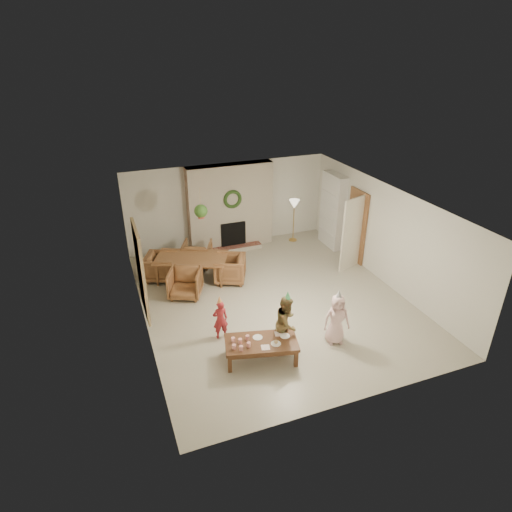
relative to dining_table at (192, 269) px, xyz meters
name	(u,v)px	position (x,y,z in m)	size (l,w,h in m)	color
floor	(274,300)	(1.59, -1.67, -0.32)	(7.00, 7.00, 0.00)	#B7B29E
ceiling	(276,201)	(1.59, -1.67, 2.18)	(7.00, 7.00, 0.00)	white
wall_back	(228,205)	(1.59, 1.83, 0.93)	(7.00, 7.00, 0.00)	silver
wall_front	(360,344)	(1.59, -5.17, 0.93)	(7.00, 7.00, 0.00)	silver
wall_left	(140,276)	(-1.41, -1.67, 0.93)	(7.00, 7.00, 0.00)	silver
wall_right	(385,235)	(4.59, -1.67, 0.93)	(7.00, 7.00, 0.00)	silver
fireplace_mass	(230,207)	(1.59, 1.63, 0.93)	(2.50, 0.40, 2.50)	#5D2A18
fireplace_hearth	(235,248)	(1.59, 1.28, -0.26)	(1.60, 0.30, 0.12)	#5B1F19
fireplace_firebox	(233,234)	(1.59, 1.45, 0.13)	(0.75, 0.12, 0.75)	black
fireplace_wreath	(233,199)	(1.59, 1.40, 1.23)	(0.54, 0.54, 0.10)	#214118
floor_lamp_base	(293,240)	(3.51, 1.33, -0.30)	(0.25, 0.25, 0.03)	gold
floor_lamp_post	(294,222)	(3.51, 1.33, 0.30)	(0.03, 0.03, 1.19)	gold
floor_lamp_shade	(294,204)	(3.51, 1.33, 0.87)	(0.32, 0.32, 0.26)	beige
bookshelf_carcass	(333,211)	(4.43, 0.63, 0.78)	(0.30, 1.00, 2.20)	white
bookshelf_shelf_a	(331,231)	(4.41, 0.63, 0.13)	(0.30, 0.92, 0.03)	white
bookshelf_shelf_b	(332,219)	(4.41, 0.63, 0.53)	(0.30, 0.92, 0.03)	white
bookshelf_shelf_c	(333,206)	(4.41, 0.63, 0.93)	(0.30, 0.92, 0.03)	white
bookshelf_shelf_d	(334,193)	(4.41, 0.63, 1.33)	(0.30, 0.92, 0.03)	white
books_row_lower	(333,229)	(4.39, 0.48, 0.27)	(0.20, 0.40, 0.24)	maroon
books_row_mid	(331,214)	(4.39, 0.68, 0.67)	(0.20, 0.44, 0.24)	#255687
books_row_upper	(334,203)	(4.39, 0.53, 1.06)	(0.20, 0.36, 0.22)	#9F9022
door_frame	(357,226)	(4.55, -0.47, 0.70)	(0.05, 0.86, 2.04)	brown
door_leaf	(352,234)	(4.17, -0.85, 0.68)	(0.05, 0.80, 2.00)	beige
curtain_panel	(141,271)	(-1.37, -1.47, 0.93)	(0.06, 1.20, 2.00)	#C5B68B
dining_table	(192,269)	(0.00, 0.00, 0.00)	(1.80, 1.00, 0.63)	brown
dining_chair_near	(185,283)	(-0.32, -0.72, 0.03)	(0.75, 0.77, 0.70)	brown
dining_chair_far	(197,254)	(0.32, 0.72, 0.03)	(0.75, 0.77, 0.70)	brown
dining_chair_left	(161,267)	(-0.72, 0.32, 0.03)	(0.75, 0.77, 0.70)	brown
dining_chair_right	(230,269)	(0.90, -0.40, 0.03)	(0.75, 0.77, 0.70)	brown
hanging_plant_cord	(200,202)	(0.29, -0.17, 1.83)	(0.01, 0.01, 0.70)	tan
hanging_plant_pot	(201,216)	(0.29, -0.17, 1.48)	(0.16, 0.16, 0.12)	#A84836
hanging_plant_foliage	(201,211)	(0.29, -0.17, 1.60)	(0.32, 0.32, 0.32)	#2A531B
coffee_table_top	(261,343)	(0.53, -3.56, 0.08)	(1.39, 0.69, 0.06)	#57331D
coffee_table_apron	(261,346)	(0.53, -3.56, 0.00)	(1.28, 0.59, 0.09)	#57331D
coffee_leg_fl	(230,364)	(-0.15, -3.69, -0.13)	(0.07, 0.07, 0.36)	#57331D
coffee_leg_fr	(296,358)	(1.08, -3.99, -0.13)	(0.07, 0.07, 0.36)	#57331D
coffee_leg_bl	(228,345)	(-0.01, -3.14, -0.13)	(0.07, 0.07, 0.36)	#57331D
coffee_leg_br	(290,340)	(1.21, -3.44, -0.13)	(0.07, 0.07, 0.36)	#57331D
cup_a	(234,347)	(-0.02, -3.59, 0.16)	(0.07, 0.07, 0.10)	white
cup_b	(233,340)	(0.03, -3.39, 0.16)	(0.07, 0.07, 0.10)	white
cup_c	(241,348)	(0.09, -3.68, 0.16)	(0.07, 0.07, 0.10)	white
cup_d	(240,341)	(0.14, -3.47, 0.16)	(0.07, 0.07, 0.10)	white
cup_e	(249,345)	(0.25, -3.63, 0.16)	(0.07, 0.07, 0.10)	white
cup_f	(247,338)	(0.30, -3.42, 0.16)	(0.07, 0.07, 0.10)	white
plate_a	(258,337)	(0.51, -3.43, 0.11)	(0.19, 0.19, 0.01)	white
plate_b	(276,344)	(0.77, -3.73, 0.11)	(0.19, 0.19, 0.01)	white
plate_c	(285,336)	(1.02, -3.57, 0.11)	(0.19, 0.19, 0.01)	white
food_scoop	(276,342)	(0.77, -3.73, 0.16)	(0.07, 0.07, 0.07)	tan
napkin_left	(265,347)	(0.54, -3.76, 0.11)	(0.16, 0.16, 0.01)	#FFBEBB
napkin_right	(279,334)	(0.94, -3.47, 0.11)	(0.16, 0.16, 0.01)	#FFBEBB
child_red	(220,320)	(0.00, -2.61, 0.12)	(0.32, 0.21, 0.88)	#A5232A
party_hat_red	(220,300)	(0.00, -2.61, 0.60)	(0.12, 0.12, 0.17)	#EBD94E
child_plaid	(287,323)	(1.14, -3.40, 0.28)	(0.58, 0.45, 1.19)	brown
party_hat_plaid	(288,295)	(1.14, -3.40, 0.91)	(0.14, 0.14, 0.19)	#53C374
child_pink	(337,319)	(2.16, -3.58, 0.23)	(0.54, 0.35, 1.10)	#FAC8C8
party_hat_pink	(339,294)	(2.16, -3.58, 0.82)	(0.14, 0.14, 0.20)	#B3B2B9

